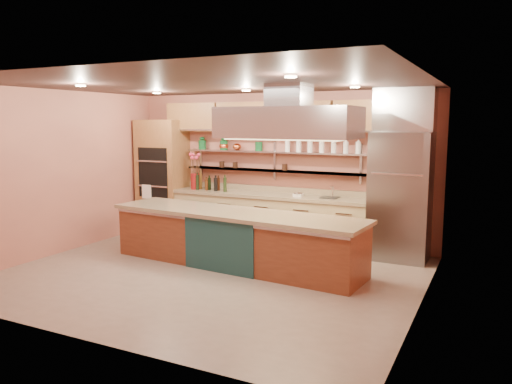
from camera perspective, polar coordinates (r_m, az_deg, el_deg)
The scene contains 21 objects.
floor at distance 7.57m, azimuth -5.30°, elevation -9.47°, with size 6.00×5.00×0.02m, color gray.
ceiling at distance 7.24m, azimuth -5.60°, elevation 12.26°, with size 6.00×5.00×0.02m, color black.
wall_back at distance 9.48m, azimuth 2.51°, elevation 2.81°, with size 6.00×0.04×2.80m, color #B46955.
wall_front at distance 5.33m, azimuth -19.68°, elevation -1.76°, with size 6.00×0.04×2.80m, color #B46955.
wall_left at distance 9.20m, azimuth -21.58°, elevation 2.10°, with size 0.04×5.00×2.80m, color #B46955.
wall_right at distance 6.25m, azimuth 18.67°, elevation -0.32°, with size 0.04×5.00×2.80m, color #B46955.
oven_stack at distance 10.46m, azimuth -10.61°, elevation 1.80°, with size 0.95×0.64×2.30m, color #956136.
refrigerator at distance 8.49m, azimuth 16.16°, elevation -0.49°, with size 0.95×0.72×2.10m, color slate.
back_counter at distance 9.36m, azimuth 1.45°, elevation -3.03°, with size 3.84×0.64×0.93m, color tan.
wall_shelf_lower at distance 9.38m, azimuth 1.91°, elevation 2.46°, with size 3.60×0.26×0.03m, color #ABADB2.
wall_shelf_upper at distance 9.36m, azimuth 1.92°, elevation 4.59°, with size 3.60×0.26×0.03m, color #ABADB2.
upper_cabinets at distance 9.27m, azimuth 2.09°, elevation 8.58°, with size 4.60×0.36×0.55m, color #956136.
range_hood at distance 7.31m, azimuth 3.77°, elevation 7.92°, with size 2.00×1.00×0.45m, color #ABADB2.
ceiling_downlights at distance 7.41m, azimuth -4.76°, elevation 11.94°, with size 4.00×2.80×0.02m, color #FFE5A5.
island at distance 7.91m, azimuth -2.41°, elevation -5.34°, with size 4.15×0.90×0.87m, color brown.
flower_vase at distance 9.98m, azimuth -6.97°, elevation 1.24°, with size 0.18×0.18×0.32m, color maroon.
oil_bottle_cluster at distance 9.78m, azimuth -5.01°, elevation 0.89°, with size 0.75×0.21×0.24m, color black.
kitchen_scale at distance 8.99m, azimuth 4.83°, elevation -0.22°, with size 0.16×0.12×0.09m, color white.
bar_faucet at distance 8.88m, azimuth 8.76°, elevation 0.01°, with size 0.03×0.03×0.21m, color silver.
copper_kettle at distance 9.69m, azimuth -2.18°, elevation 5.19°, with size 0.17×0.17×0.13m, color #CE5C2F.
green_canister at distance 9.47m, azimuth 0.32°, elevation 5.23°, with size 0.14×0.14×0.17m, color #104B21.
Camera 1 is at (3.79, -6.14, 2.27)m, focal length 35.00 mm.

